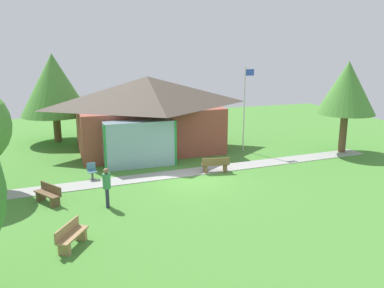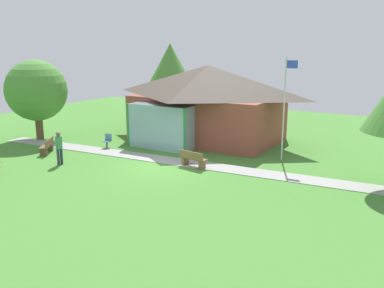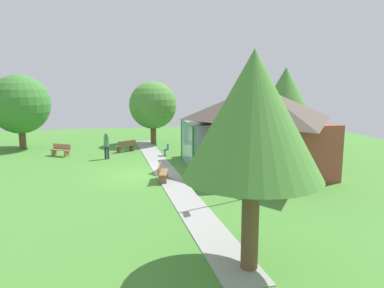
{
  "view_description": "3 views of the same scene",
  "coord_description": "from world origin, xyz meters",
  "px_view_note": "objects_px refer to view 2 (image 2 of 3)",
  "views": [
    {
      "loc": [
        -6.46,
        -18.65,
        6.78
      ],
      "look_at": [
        0.58,
        2.13,
        1.37
      ],
      "focal_mm": 37.88,
      "sensor_mm": 36.0,
      "label": 1
    },
    {
      "loc": [
        11.5,
        -16.56,
        5.99
      ],
      "look_at": [
        0.94,
        1.78,
        0.96
      ],
      "focal_mm": 38.7,
      "sensor_mm": 36.0,
      "label": 2
    },
    {
      "loc": [
        19.46,
        -0.98,
        4.92
      ],
      "look_at": [
        -0.81,
        2.89,
        1.49
      ],
      "focal_mm": 33.74,
      "sensor_mm": 36.0,
      "label": 3
    }
  ],
  "objects_px": {
    "bench_rear_near_path": "(193,159)",
    "tree_behind_pavilion_left": "(170,71)",
    "flagpole": "(285,104)",
    "patio_chair_west": "(107,141)",
    "tree_west_hedge": "(36,91)",
    "pavilion": "(206,102)",
    "visitor_strolling_lawn": "(59,145)",
    "bench_mid_left": "(47,147)"
  },
  "relations": [
    {
      "from": "flagpole",
      "to": "bench_mid_left",
      "type": "xyz_separation_m",
      "value": [
        -12.03,
        -5.41,
        -2.6
      ]
    },
    {
      "from": "pavilion",
      "to": "flagpole",
      "type": "bearing_deg",
      "value": -20.39
    },
    {
      "from": "flagpole",
      "to": "visitor_strolling_lawn",
      "type": "distance_m",
      "value": 11.9
    },
    {
      "from": "patio_chair_west",
      "to": "visitor_strolling_lawn",
      "type": "xyz_separation_m",
      "value": [
        0.29,
        -3.97,
        0.61
      ]
    },
    {
      "from": "pavilion",
      "to": "bench_rear_near_path",
      "type": "distance_m",
      "value": 6.64
    },
    {
      "from": "tree_west_hedge",
      "to": "tree_behind_pavilion_left",
      "type": "bearing_deg",
      "value": 68.39
    },
    {
      "from": "bench_rear_near_path",
      "to": "visitor_strolling_lawn",
      "type": "height_order",
      "value": "visitor_strolling_lawn"
    },
    {
      "from": "flagpole",
      "to": "visitor_strolling_lawn",
      "type": "xyz_separation_m",
      "value": [
        -9.64,
        -6.68,
        -1.98
      ]
    },
    {
      "from": "tree_west_hedge",
      "to": "pavilion",
      "type": "bearing_deg",
      "value": 29.11
    },
    {
      "from": "pavilion",
      "to": "bench_rear_near_path",
      "type": "bearing_deg",
      "value": -67.72
    },
    {
      "from": "tree_west_hedge",
      "to": "patio_chair_west",
      "type": "bearing_deg",
      "value": 4.22
    },
    {
      "from": "bench_mid_left",
      "to": "bench_rear_near_path",
      "type": "height_order",
      "value": "same"
    },
    {
      "from": "pavilion",
      "to": "tree_west_hedge",
      "type": "xyz_separation_m",
      "value": [
        -9.49,
        -5.28,
        0.69
      ]
    },
    {
      "from": "pavilion",
      "to": "visitor_strolling_lawn",
      "type": "height_order",
      "value": "pavilion"
    },
    {
      "from": "flagpole",
      "to": "patio_chair_west",
      "type": "bearing_deg",
      "value": -164.72
    },
    {
      "from": "pavilion",
      "to": "tree_west_hedge",
      "type": "bearing_deg",
      "value": -150.89
    },
    {
      "from": "patio_chair_west",
      "to": "tree_west_hedge",
      "type": "bearing_deg",
      "value": -2.21
    },
    {
      "from": "bench_rear_near_path",
      "to": "pavilion",
      "type": "bearing_deg",
      "value": 122.58
    },
    {
      "from": "flagpole",
      "to": "patio_chair_west",
      "type": "height_order",
      "value": "flagpole"
    },
    {
      "from": "flagpole",
      "to": "visitor_strolling_lawn",
      "type": "bearing_deg",
      "value": -145.29
    },
    {
      "from": "pavilion",
      "to": "patio_chair_west",
      "type": "height_order",
      "value": "pavilion"
    },
    {
      "from": "bench_rear_near_path",
      "to": "patio_chair_west",
      "type": "height_order",
      "value": "patio_chair_west"
    },
    {
      "from": "bench_rear_near_path",
      "to": "tree_west_hedge",
      "type": "bearing_deg",
      "value": -172.32
    },
    {
      "from": "flagpole",
      "to": "tree_behind_pavilion_left",
      "type": "distance_m",
      "value": 13.31
    },
    {
      "from": "visitor_strolling_lawn",
      "to": "tree_behind_pavilion_left",
      "type": "xyz_separation_m",
      "value": [
        -1.81,
        13.38,
        3.03
      ]
    },
    {
      "from": "pavilion",
      "to": "tree_behind_pavilion_left",
      "type": "height_order",
      "value": "tree_behind_pavilion_left"
    },
    {
      "from": "pavilion",
      "to": "bench_mid_left",
      "type": "bearing_deg",
      "value": -129.18
    },
    {
      "from": "bench_rear_near_path",
      "to": "bench_mid_left",
      "type": "bearing_deg",
      "value": -158.09
    },
    {
      "from": "flagpole",
      "to": "patio_chair_west",
      "type": "distance_m",
      "value": 10.61
    },
    {
      "from": "bench_rear_near_path",
      "to": "patio_chair_west",
      "type": "relative_size",
      "value": 1.81
    },
    {
      "from": "pavilion",
      "to": "visitor_strolling_lawn",
      "type": "xyz_separation_m",
      "value": [
        -3.8,
        -8.85,
        -1.49
      ]
    },
    {
      "from": "flagpole",
      "to": "tree_west_hedge",
      "type": "relative_size",
      "value": 1.05
    },
    {
      "from": "tree_behind_pavilion_left",
      "to": "tree_west_hedge",
      "type": "xyz_separation_m",
      "value": [
        -3.88,
        -9.81,
        -0.85
      ]
    },
    {
      "from": "pavilion",
      "to": "patio_chair_west",
      "type": "bearing_deg",
      "value": -129.88
    },
    {
      "from": "pavilion",
      "to": "tree_behind_pavilion_left",
      "type": "distance_m",
      "value": 7.36
    },
    {
      "from": "patio_chair_west",
      "to": "pavilion",
      "type": "bearing_deg",
      "value": -136.31
    },
    {
      "from": "pavilion",
      "to": "bench_mid_left",
      "type": "height_order",
      "value": "pavilion"
    },
    {
      "from": "bench_mid_left",
      "to": "tree_behind_pavilion_left",
      "type": "distance_m",
      "value": 12.66
    },
    {
      "from": "bench_mid_left",
      "to": "flagpole",
      "type": "bearing_deg",
      "value": -98.29
    },
    {
      "from": "bench_rear_near_path",
      "to": "tree_behind_pavilion_left",
      "type": "relative_size",
      "value": 0.25
    },
    {
      "from": "visitor_strolling_lawn",
      "to": "tree_west_hedge",
      "type": "distance_m",
      "value": 7.06
    },
    {
      "from": "patio_chair_west",
      "to": "visitor_strolling_lawn",
      "type": "bearing_deg",
      "value": 87.69
    }
  ]
}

